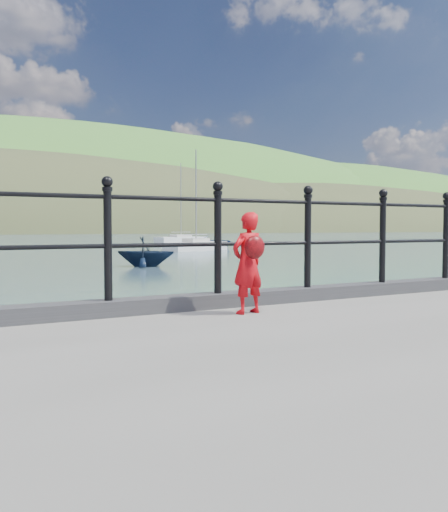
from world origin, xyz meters
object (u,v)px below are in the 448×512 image
launch_navy (146,252)px  sailboat_far (181,240)px  launch_blue (212,242)px  railing (166,230)px  child (248,262)px  sailboat_near (196,246)px

launch_navy → sailboat_far: size_ratio=0.27×
launch_navy → launch_blue: bearing=0.8°
railing → child: 0.90m
launch_navy → child: bearing=-162.1°
railing → launch_navy: bearing=69.9°
child → sailboat_far: (25.21, 57.21, -1.17)m
child → sailboat_near: (16.31, 34.63, -1.17)m
child → sailboat_near: size_ratio=0.12×
child → railing: bearing=-50.7°
launch_navy → railing: bearing=-164.3°
launch_navy → sailboat_near: 17.90m
child → sailboat_far: bearing=-124.7°
child → launch_blue: child is taller
sailboat_near → sailboat_far: size_ratio=0.82×
railing → sailboat_far: (25.86, 56.67, -1.48)m
launch_navy → sailboat_near: bearing=2.1°
sailboat_far → launch_navy: bearing=-133.9°
railing → sailboat_far: sailboat_far is taller
launch_blue → railing: bearing=-129.5°
child → sailboat_near: sailboat_near is taller
child → launch_blue: (20.73, 40.22, -0.98)m
launch_navy → sailboat_far: sailboat_far is taller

